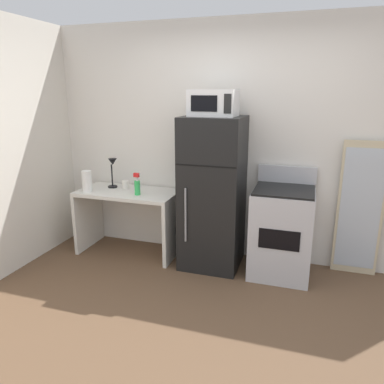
{
  "coord_description": "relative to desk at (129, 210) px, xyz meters",
  "views": [
    {
      "loc": [
        0.75,
        -2.32,
        1.87
      ],
      "look_at": [
        -0.35,
        1.1,
        0.87
      ],
      "focal_mm": 34.4,
      "sensor_mm": 36.0,
      "label": 1
    }
  ],
  "objects": [
    {
      "name": "desk_lamp",
      "position": [
        -0.23,
        0.08,
        0.47
      ],
      "size": [
        0.14,
        0.12,
        0.35
      ],
      "color": "black",
      "rests_on": "desk"
    },
    {
      "name": "paper_towel_roll",
      "position": [
        -0.43,
        -0.16,
        0.35
      ],
      "size": [
        0.11,
        0.11,
        0.24
      ],
      "primitive_type": "cylinder",
      "color": "white",
      "rests_on": "desk"
    },
    {
      "name": "microwave",
      "position": [
        1.01,
        -0.03,
        1.22
      ],
      "size": [
        0.46,
        0.35,
        0.26
      ],
      "color": "silver",
      "rests_on": "refrigerator"
    },
    {
      "name": "oven_range",
      "position": [
        1.75,
        -0.01,
        -0.06
      ],
      "size": [
        0.6,
        0.61,
        1.1
      ],
      "color": "#B7B7BC",
      "rests_on": "ground"
    },
    {
      "name": "leaning_mirror",
      "position": [
        2.49,
        0.25,
        0.18
      ],
      "size": [
        0.44,
        0.03,
        1.4
      ],
      "color": "#C6B793",
      "rests_on": "ground"
    },
    {
      "name": "spray_bottle",
      "position": [
        0.18,
        -0.11,
        0.33
      ],
      "size": [
        0.06,
        0.06,
        0.25
      ],
      "color": "green",
      "rests_on": "desk"
    },
    {
      "name": "refrigerator",
      "position": [
        1.01,
        -0.01,
        0.29
      ],
      "size": [
        0.62,
        0.63,
        1.62
      ],
      "color": "black",
      "rests_on": "ground"
    },
    {
      "name": "wall_back_white",
      "position": [
        1.21,
        0.36,
        0.78
      ],
      "size": [
        5.0,
        0.1,
        2.6
      ],
      "primitive_type": "cube",
      "color": "silver",
      "rests_on": "ground"
    },
    {
      "name": "coffee_mug",
      "position": [
        -0.07,
        0.09,
        0.27
      ],
      "size": [
        0.08,
        0.08,
        0.09
      ],
      "primitive_type": "cylinder",
      "color": "white",
      "rests_on": "desk"
    },
    {
      "name": "desk",
      "position": [
        0.0,
        0.0,
        0.0
      ],
      "size": [
        1.15,
        0.58,
        0.75
      ],
      "color": "silver",
      "rests_on": "ground"
    },
    {
      "name": "ground_plane",
      "position": [
        1.21,
        -1.34,
        -0.52
      ],
      "size": [
        12.0,
        12.0,
        0.0
      ],
      "primitive_type": "plane",
      "color": "brown"
    }
  ]
}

